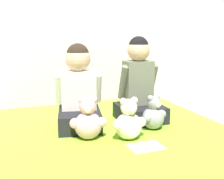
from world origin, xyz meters
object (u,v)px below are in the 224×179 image
(bed, at_px, (123,165))
(teddy_bear_between_children, at_px, (129,122))
(sign_card, at_px, (146,147))
(child_on_right, at_px, (139,86))
(teddy_bear_held_by_left_child, at_px, (88,121))
(teddy_bear_held_by_right_child, at_px, (153,115))
(child_on_left, at_px, (79,92))

(bed, relative_size, teddy_bear_between_children, 7.06)
(bed, distance_m, sign_card, 0.33)
(bed, bearing_deg, child_on_right, 48.90)
(teddy_bear_held_by_left_child, xyz_separation_m, teddy_bear_held_by_right_child, (0.50, 0.02, -0.01))
(child_on_right, xyz_separation_m, teddy_bear_held_by_right_child, (-0.00, -0.25, -0.17))
(child_on_left, relative_size, child_on_right, 0.93)
(teddy_bear_held_by_right_child, bearing_deg, sign_card, -143.73)
(child_on_left, bearing_deg, teddy_bear_between_children, -44.94)
(teddy_bear_held_by_right_child, bearing_deg, bed, 172.71)
(teddy_bear_held_by_right_child, bearing_deg, teddy_bear_held_by_left_child, 164.09)
(child_on_left, distance_m, teddy_bear_held_by_left_child, 0.30)
(teddy_bear_held_by_left_child, height_order, sign_card, teddy_bear_held_by_left_child)
(child_on_right, relative_size, teddy_bear_held_by_left_child, 2.29)
(child_on_left, relative_size, teddy_bear_held_by_right_child, 2.41)
(sign_card, bearing_deg, teddy_bear_held_by_right_child, 54.13)
(teddy_bear_between_children, height_order, sign_card, teddy_bear_between_children)
(teddy_bear_held_by_left_child, height_order, teddy_bear_between_children, teddy_bear_held_by_left_child)
(teddy_bear_held_by_right_child, height_order, teddy_bear_between_children, teddy_bear_between_children)
(teddy_bear_held_by_right_child, relative_size, sign_card, 1.22)
(bed, distance_m, teddy_bear_held_by_left_child, 0.42)
(child_on_left, relative_size, teddy_bear_held_by_left_child, 2.13)
(sign_card, bearing_deg, bed, 103.74)
(teddy_bear_held_by_right_child, xyz_separation_m, sign_card, (-0.20, -0.28, -0.11))
(teddy_bear_held_by_left_child, relative_size, sign_card, 1.38)
(teddy_bear_held_by_left_child, distance_m, sign_card, 0.41)
(child_on_left, relative_size, teddy_bear_between_children, 2.19)
(child_on_left, distance_m, child_on_right, 0.49)
(teddy_bear_held_by_left_child, xyz_separation_m, sign_card, (0.29, -0.26, -0.12))
(child_on_right, height_order, teddy_bear_held_by_right_child, child_on_right)
(teddy_bear_between_children, bearing_deg, teddy_bear_held_by_right_child, 22.58)
(child_on_right, distance_m, teddy_bear_between_children, 0.47)
(bed, bearing_deg, teddy_bear_held_by_left_child, 172.48)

